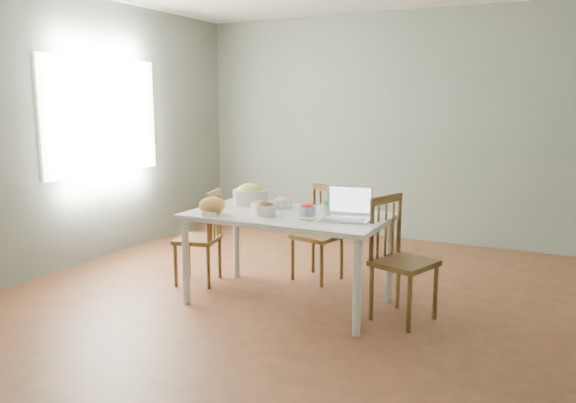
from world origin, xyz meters
The scene contains 20 objects.
floor centered at (0.00, 0.00, 0.00)m, with size 5.00×5.00×0.00m, color #4D2F1F.
wall_back centered at (0.00, 2.50, 1.35)m, with size 5.00×0.00×2.70m, color gray.
wall_front centered at (0.00, -2.50, 1.35)m, with size 5.00×0.00×2.70m, color gray.
wall_left centered at (-2.50, 0.00, 1.35)m, with size 0.00×5.00×2.70m, color gray.
window_left centered at (-2.48, 0.30, 1.50)m, with size 0.04×1.60×1.20m, color white.
dining_table centered at (-0.08, -0.15, 0.38)m, with size 1.61×0.90×0.75m, color silver, non-canonical shape.
chair_far centered at (-0.12, 0.52, 0.44)m, with size 0.39×0.37×0.88m, color #452E15, non-canonical shape.
chair_left centered at (-1.06, -0.05, 0.43)m, with size 0.38×0.36×0.86m, color #452E15, non-canonical shape.
chair_right centered at (0.87, -0.09, 0.47)m, with size 0.42×0.40×0.95m, color #452E15, non-canonical shape.
bread_boule centered at (-0.63, -0.43, 0.82)m, with size 0.21×0.21×0.14m, color tan.
butter_stick centered at (-0.59, -0.53, 0.77)m, with size 0.12×0.03×0.03m, color white.
bowl_squash centered at (-0.57, 0.08, 0.84)m, with size 0.31×0.31×0.18m, color gold, non-canonical shape.
bowl_carrot centered at (-0.36, -0.13, 0.79)m, with size 0.14×0.14×0.08m, color #D27101, non-canonical shape.
bowl_onion centered at (-0.25, 0.06, 0.80)m, with size 0.16×0.16×0.09m, color white, non-canonical shape.
bowl_mushroom centered at (-0.21, -0.30, 0.81)m, with size 0.17×0.17×0.11m, color black, non-canonical shape.
bowl_redpep centered at (0.07, -0.13, 0.80)m, with size 0.15×0.15×0.09m, color red, non-canonical shape.
bowl_broccoli centered at (0.19, 0.06, 0.80)m, with size 0.14×0.14×0.09m, color black, non-canonical shape.
flatbread centered at (0.25, 0.20, 0.76)m, with size 0.18×0.18×0.02m, color #D3B485.
basil_bunch centered at (0.17, -0.32, 0.76)m, with size 0.17×0.17×0.02m, color #175813, non-canonical shape.
laptop centered at (0.43, -0.18, 0.88)m, with size 0.36×0.30×0.25m, color #BCBCC3, non-canonical shape.
Camera 1 is at (1.93, -4.15, 1.64)m, focal length 35.07 mm.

